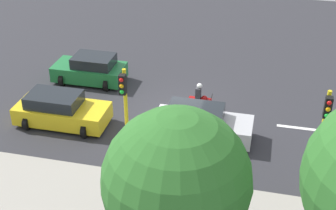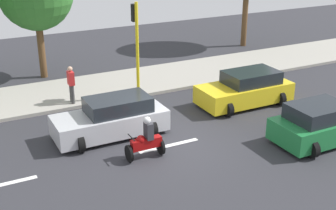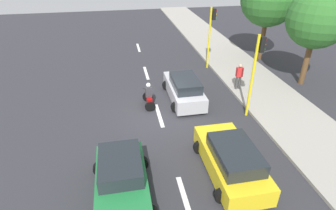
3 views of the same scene
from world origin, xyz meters
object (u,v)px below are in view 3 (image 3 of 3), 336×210
car_yellow_cab (231,160)px  motorcycle (149,96)px  car_silver (184,89)px  pedestrian_near_signal (239,76)px  street_tree_center (318,18)px  traffic_light_corner (211,30)px  traffic_light_midblock (256,65)px  car_green (122,180)px

car_yellow_cab → motorcycle: bearing=112.7°
car_yellow_cab → car_silver: bearing=93.1°
pedestrian_near_signal → street_tree_center: (4.72, 0.20, 3.30)m
car_yellow_cab → pedestrian_near_signal: (3.34, 7.00, 0.35)m
car_silver → street_tree_center: size_ratio=0.69×
motorcycle → street_tree_center: size_ratio=0.25×
traffic_light_corner → traffic_light_midblock: same height
pedestrian_near_signal → traffic_light_midblock: (-0.61, -2.90, 1.87)m
motorcycle → street_tree_center: bearing=6.0°
street_tree_center → car_green: bearing=-149.0°
car_green → traffic_light_midblock: (7.08, 4.35, 2.22)m
car_green → traffic_light_midblock: 8.60m
traffic_light_corner → traffic_light_midblock: bearing=-90.0°
pedestrian_near_signal → car_silver: bearing=-172.2°
car_green → traffic_light_corner: (7.08, 11.36, 2.22)m
car_silver → pedestrian_near_signal: 3.74m
traffic_light_midblock → street_tree_center: size_ratio=0.72×
motorcycle → traffic_light_corner: (5.27, 5.02, 2.29)m
car_yellow_cab → pedestrian_near_signal: bearing=64.5°
car_silver → traffic_light_midblock: 4.49m
traffic_light_corner → street_tree_center: street_tree_center is taller
motorcycle → street_tree_center: 11.28m
car_silver → motorcycle: bearing=-169.4°
motorcycle → traffic_light_midblock: bearing=-20.6°
car_silver → car_yellow_cab: bearing=-86.9°
motorcycle → traffic_light_midblock: traffic_light_midblock is taller
car_yellow_cab → pedestrian_near_signal: size_ratio=2.51×
traffic_light_corner → car_green: bearing=-121.9°
car_green → traffic_light_corner: bearing=58.1°
car_yellow_cab → street_tree_center: 11.40m
motorcycle → traffic_light_corner: 7.63m
car_yellow_cab → motorcycle: (-2.54, 6.08, -0.07)m
car_green → pedestrian_near_signal: bearing=43.3°
traffic_light_corner → traffic_light_midblock: (0.00, -7.01, 0.00)m
car_silver → traffic_light_corner: (3.08, 4.61, 2.22)m
car_yellow_cab → street_tree_center: street_tree_center is taller
pedestrian_near_signal → motorcycle: bearing=-171.1°
car_green → pedestrian_near_signal: pedestrian_near_signal is taller
car_silver → street_tree_center: bearing=4.8°
pedestrian_near_signal → traffic_light_corner: (-0.61, 4.10, 1.87)m
motorcycle → street_tree_center: (10.60, 1.12, 3.72)m
car_silver → traffic_light_corner: size_ratio=0.95×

